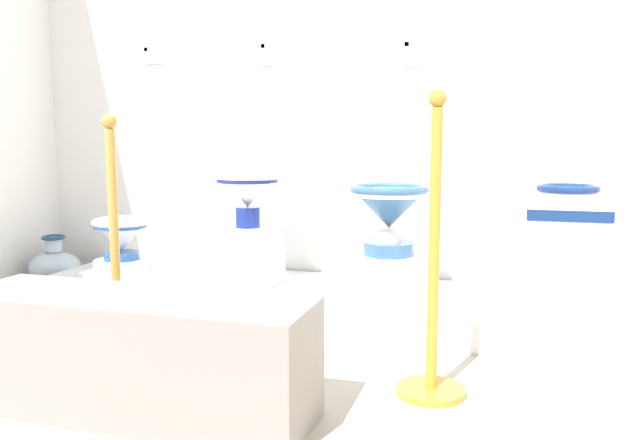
% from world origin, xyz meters
% --- Properties ---
extents(wall_back, '(4.08, 0.06, 3.19)m').
position_xyz_m(wall_back, '(1.94, 2.91, 1.60)').
color(wall_back, white).
rests_on(wall_back, ground_plane).
extents(display_platform, '(3.20, 0.82, 0.13)m').
position_xyz_m(display_platform, '(1.94, 2.45, 0.07)').
color(display_platform, white).
rests_on(display_platform, ground_plane).
extents(plinth_block_pale_glazed, '(0.39, 0.29, 0.04)m').
position_xyz_m(plinth_block_pale_glazed, '(0.77, 2.44, 0.16)').
color(plinth_block_pale_glazed, white).
rests_on(plinth_block_pale_glazed, display_platform).
extents(antique_toilet_pale_glazed, '(0.32, 0.32, 0.29)m').
position_xyz_m(antique_toilet_pale_glazed, '(0.77, 2.44, 0.35)').
color(antique_toilet_pale_glazed, silver).
rests_on(antique_toilet_pale_glazed, plinth_block_pale_glazed).
extents(plinth_block_squat_floral, '(0.30, 0.33, 0.27)m').
position_xyz_m(plinth_block_squat_floral, '(1.55, 2.46, 0.27)').
color(plinth_block_squat_floral, white).
rests_on(plinth_block_squat_floral, display_platform).
extents(antique_toilet_squat_floral, '(0.35, 0.35, 0.34)m').
position_xyz_m(antique_toilet_squat_floral, '(1.55, 2.46, 0.63)').
color(antique_toilet_squat_floral, white).
rests_on(antique_toilet_squat_floral, plinth_block_squat_floral).
extents(plinth_block_tall_cobalt, '(0.37, 0.30, 0.21)m').
position_xyz_m(plinth_block_tall_cobalt, '(2.33, 2.40, 0.24)').
color(plinth_block_tall_cobalt, white).
rests_on(plinth_block_tall_cobalt, display_platform).
extents(antique_toilet_tall_cobalt, '(0.39, 0.39, 0.35)m').
position_xyz_m(antique_toilet_tall_cobalt, '(2.33, 2.40, 0.58)').
color(antique_toilet_tall_cobalt, '#3A6393').
rests_on(antique_toilet_tall_cobalt, plinth_block_tall_cobalt).
extents(plinth_block_rightmost, '(0.38, 0.34, 0.13)m').
position_xyz_m(plinth_block_rightmost, '(3.15, 2.47, 0.20)').
color(plinth_block_rightmost, white).
rests_on(plinth_block_rightmost, display_platform).
extents(antique_toilet_rightmost, '(0.36, 0.30, 0.44)m').
position_xyz_m(antique_toilet_rightmost, '(3.15, 2.47, 0.49)').
color(antique_toilet_rightmost, white).
rests_on(antique_toilet_rightmost, plinth_block_rightmost).
extents(info_placard_first, '(0.14, 0.01, 0.11)m').
position_xyz_m(info_placard_first, '(0.75, 2.87, 1.44)').
color(info_placard_first, white).
extents(info_placard_second, '(0.12, 0.01, 0.14)m').
position_xyz_m(info_placard_second, '(1.52, 2.87, 1.42)').
color(info_placard_second, white).
extents(info_placard_third, '(0.10, 0.01, 0.15)m').
position_xyz_m(info_placard_third, '(2.36, 2.87, 1.39)').
color(info_placard_third, white).
extents(decorative_vase_companion, '(0.31, 0.31, 0.33)m').
position_xyz_m(decorative_vase_companion, '(0.20, 2.56, 0.13)').
color(decorative_vase_companion, navy).
rests_on(decorative_vase_companion, ground_plane).
extents(stanchion_post_near_left, '(0.27, 0.27, 1.02)m').
position_xyz_m(stanchion_post_near_left, '(1.30, 1.63, 0.29)').
color(stanchion_post_near_left, gold).
rests_on(stanchion_post_near_left, ground_plane).
extents(stanchion_post_near_right, '(0.25, 0.25, 1.08)m').
position_xyz_m(stanchion_post_near_right, '(2.64, 1.57, 0.34)').
color(stanchion_post_near_right, gold).
rests_on(stanchion_post_near_right, ground_plane).
extents(museum_bench, '(1.22, 0.36, 0.40)m').
position_xyz_m(museum_bench, '(1.70, 1.14, 0.20)').
color(museum_bench, gray).
rests_on(museum_bench, ground_plane).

